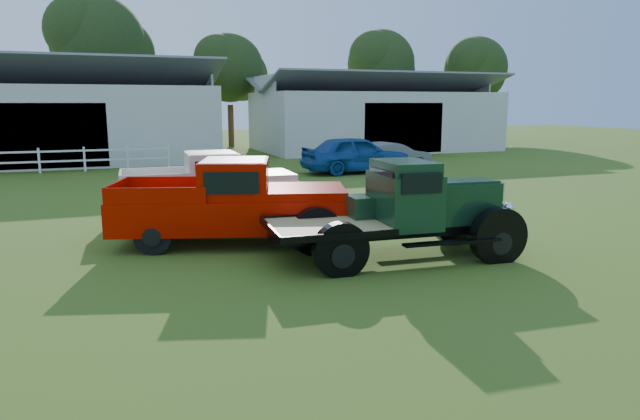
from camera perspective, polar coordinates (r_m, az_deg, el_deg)
name	(u,v)px	position (r m, az deg, el deg)	size (l,w,h in m)	color
ground	(332,273)	(11.30, 1.20, -6.36)	(120.00, 120.00, 0.00)	#476C17
shed_left	(46,112)	(36.15, -25.69, 8.84)	(18.80, 10.20, 5.60)	#B9B7AF
shed_right	(374,113)	(41.19, 5.38, 9.65)	(16.80, 9.20, 5.20)	#B9B7AF
fence_rail	(16,161)	(30.41, -28.15, 4.31)	(14.20, 0.16, 1.20)	white
tree_b	(100,67)	(44.09, -21.17, 13.16)	(6.90, 6.90, 11.50)	black
tree_c	(230,86)	(43.98, -9.00, 12.11)	(5.40, 5.40, 9.00)	black
tree_d	(380,82)	(49.26, 6.07, 12.60)	(6.00, 6.00, 10.00)	black
tree_e	(475,86)	(51.67, 15.22, 11.92)	(5.70, 5.70, 9.50)	black
vintage_flatbed	(399,210)	(12.24, 7.92, -0.04)	(5.34, 2.11, 2.11)	#153520
red_pickup	(231,202)	(13.61, -8.91, 0.85)	(5.59, 2.15, 2.04)	#AB0900
white_pickup	(209,186)	(16.87, -11.07, 2.39)	(5.10, 1.98, 1.87)	beige
misc_car_blue	(356,154)	(27.40, 3.62, 5.59)	(2.10, 5.21, 1.78)	#154691
misc_car_grey	(391,156)	(28.49, 7.09, 5.34)	(1.48, 4.24, 1.40)	slate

